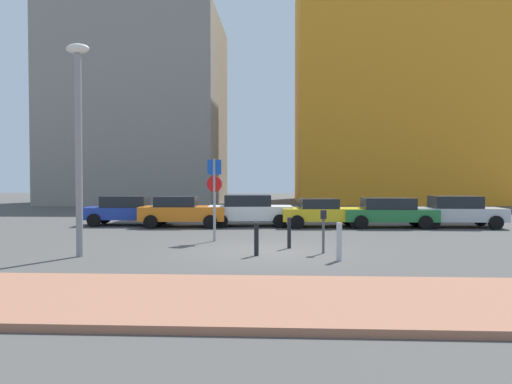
{
  "coord_description": "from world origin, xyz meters",
  "views": [
    {
      "loc": [
        0.42,
        -15.31,
        2.34
      ],
      "look_at": [
        -0.42,
        1.62,
        1.86
      ],
      "focal_mm": 33.53,
      "sensor_mm": 36.0,
      "label": 1
    }
  ],
  "objects_px": {
    "parked_car_silver": "(457,211)",
    "parking_sign_post": "(214,189)",
    "street_lamp": "(78,130)",
    "parked_car_orange": "(182,211)",
    "parking_meter": "(323,225)",
    "traffic_bollard_far": "(256,239)",
    "parked_car_white": "(249,210)",
    "traffic_bollard_near": "(289,233)",
    "parked_car_blue": "(129,210)",
    "parked_car_green": "(389,212)",
    "traffic_bollard_mid": "(339,242)",
    "parked_car_yellow": "(323,212)"
  },
  "relations": [
    {
      "from": "traffic_bollard_mid",
      "to": "parking_sign_post",
      "type": "bearing_deg",
      "value": 135.44
    },
    {
      "from": "parked_car_yellow",
      "to": "traffic_bollard_far",
      "type": "xyz_separation_m",
      "value": [
        -2.77,
        -8.73,
        -0.22
      ]
    },
    {
      "from": "parked_car_orange",
      "to": "parked_car_silver",
      "type": "bearing_deg",
      "value": 1.49
    },
    {
      "from": "parked_car_white",
      "to": "traffic_bollard_near",
      "type": "height_order",
      "value": "parked_car_white"
    },
    {
      "from": "parked_car_yellow",
      "to": "parking_sign_post",
      "type": "distance_m",
      "value": 7.18
    },
    {
      "from": "parked_car_green",
      "to": "parking_meter",
      "type": "bearing_deg",
      "value": -115.38
    },
    {
      "from": "parked_car_orange",
      "to": "parked_car_green",
      "type": "relative_size",
      "value": 0.96
    },
    {
      "from": "parked_car_yellow",
      "to": "parking_meter",
      "type": "relative_size",
      "value": 3.07
    },
    {
      "from": "parked_car_orange",
      "to": "traffic_bollard_far",
      "type": "xyz_separation_m",
      "value": [
        4.05,
        -8.5,
        -0.27
      ]
    },
    {
      "from": "parked_car_orange",
      "to": "parked_car_green",
      "type": "distance_m",
      "value": 9.95
    },
    {
      "from": "parked_car_white",
      "to": "traffic_bollard_mid",
      "type": "relative_size",
      "value": 3.87
    },
    {
      "from": "parked_car_yellow",
      "to": "parked_car_silver",
      "type": "xyz_separation_m",
      "value": [
        6.4,
        0.11,
        0.07
      ]
    },
    {
      "from": "parking_meter",
      "to": "traffic_bollard_mid",
      "type": "height_order",
      "value": "parking_meter"
    },
    {
      "from": "street_lamp",
      "to": "traffic_bollard_mid",
      "type": "height_order",
      "value": "street_lamp"
    },
    {
      "from": "parked_car_yellow",
      "to": "traffic_bollard_mid",
      "type": "xyz_separation_m",
      "value": [
        -0.37,
        -9.52,
        -0.17
      ]
    },
    {
      "from": "parked_car_green",
      "to": "traffic_bollard_far",
      "type": "distance_m",
      "value": 10.46
    },
    {
      "from": "street_lamp",
      "to": "traffic_bollard_far",
      "type": "bearing_deg",
      "value": 4.62
    },
    {
      "from": "parked_car_orange",
      "to": "parked_car_silver",
      "type": "height_order",
      "value": "parked_car_silver"
    },
    {
      "from": "parked_car_orange",
      "to": "traffic_bollard_mid",
      "type": "bearing_deg",
      "value": -55.27
    },
    {
      "from": "street_lamp",
      "to": "parked_car_orange",
      "type": "bearing_deg",
      "value": 82.1
    },
    {
      "from": "parking_sign_post",
      "to": "traffic_bollard_near",
      "type": "relative_size",
      "value": 2.96
    },
    {
      "from": "parked_car_orange",
      "to": "parked_car_silver",
      "type": "xyz_separation_m",
      "value": [
        13.22,
        0.34,
        0.02
      ]
    },
    {
      "from": "parked_car_blue",
      "to": "traffic_bollard_mid",
      "type": "xyz_separation_m",
      "value": [
        9.26,
        -9.93,
        -0.21
      ]
    },
    {
      "from": "parked_car_green",
      "to": "parked_car_silver",
      "type": "distance_m",
      "value": 3.28
    },
    {
      "from": "parked_car_silver",
      "to": "parking_sign_post",
      "type": "distance_m",
      "value": 12.3
    },
    {
      "from": "parked_car_orange",
      "to": "parking_meter",
      "type": "height_order",
      "value": "parked_car_orange"
    },
    {
      "from": "parked_car_silver",
      "to": "parking_sign_post",
      "type": "relative_size",
      "value": 1.36
    },
    {
      "from": "parked_car_blue",
      "to": "parked_car_yellow",
      "type": "xyz_separation_m",
      "value": [
        9.64,
        -0.41,
        -0.04
      ]
    },
    {
      "from": "parked_car_blue",
      "to": "parked_car_white",
      "type": "distance_m",
      "value": 6.09
    },
    {
      "from": "parked_car_green",
      "to": "traffic_bollard_far",
      "type": "height_order",
      "value": "parked_car_green"
    },
    {
      "from": "parked_car_yellow",
      "to": "parked_car_green",
      "type": "bearing_deg",
      "value": -1.68
    },
    {
      "from": "parked_car_yellow",
      "to": "traffic_bollard_far",
      "type": "height_order",
      "value": "parked_car_yellow"
    },
    {
      "from": "parked_car_yellow",
      "to": "traffic_bollard_mid",
      "type": "height_order",
      "value": "parked_car_yellow"
    },
    {
      "from": "parked_car_silver",
      "to": "traffic_bollard_mid",
      "type": "distance_m",
      "value": 11.78
    },
    {
      "from": "parking_sign_post",
      "to": "traffic_bollard_near",
      "type": "distance_m",
      "value": 3.52
    },
    {
      "from": "parked_car_silver",
      "to": "parked_car_blue",
      "type": "bearing_deg",
      "value": 178.94
    },
    {
      "from": "parked_car_silver",
      "to": "traffic_bollard_near",
      "type": "height_order",
      "value": "parked_car_silver"
    },
    {
      "from": "parking_sign_post",
      "to": "street_lamp",
      "type": "xyz_separation_m",
      "value": [
        -3.56,
        -3.7,
        1.84
      ]
    },
    {
      "from": "traffic_bollard_near",
      "to": "parked_car_yellow",
      "type": "bearing_deg",
      "value": 76.25
    },
    {
      "from": "parked_car_green",
      "to": "parked_car_blue",
      "type": "bearing_deg",
      "value": 177.74
    },
    {
      "from": "parked_car_orange",
      "to": "parking_meter",
      "type": "xyz_separation_m",
      "value": [
        6.11,
        -7.94,
        0.11
      ]
    },
    {
      "from": "parking_sign_post",
      "to": "street_lamp",
      "type": "bearing_deg",
      "value": -133.87
    },
    {
      "from": "parked_car_green",
      "to": "traffic_bollard_mid",
      "type": "relative_size",
      "value": 4.0
    },
    {
      "from": "parking_meter",
      "to": "traffic_bollard_near",
      "type": "distance_m",
      "value": 1.51
    },
    {
      "from": "parked_car_silver",
      "to": "parked_car_white",
      "type": "bearing_deg",
      "value": 179.18
    },
    {
      "from": "street_lamp",
      "to": "parking_sign_post",
      "type": "bearing_deg",
      "value": 46.13
    },
    {
      "from": "street_lamp",
      "to": "parked_car_white",
      "type": "bearing_deg",
      "value": 64.44
    },
    {
      "from": "parked_car_white",
      "to": "traffic_bollard_near",
      "type": "distance_m",
      "value": 7.62
    },
    {
      "from": "parked_car_orange",
      "to": "traffic_bollard_far",
      "type": "relative_size",
      "value": 4.17
    },
    {
      "from": "parked_car_white",
      "to": "parking_sign_post",
      "type": "relative_size",
      "value": 1.37
    }
  ]
}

